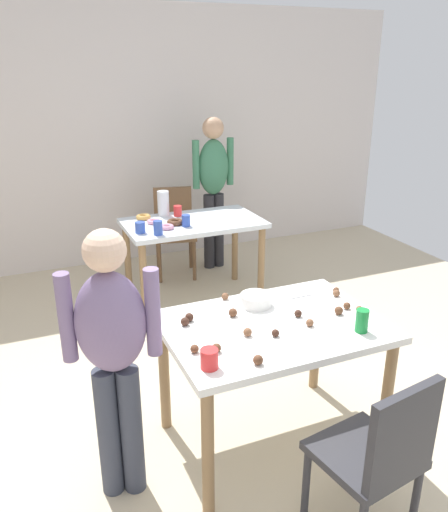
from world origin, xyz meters
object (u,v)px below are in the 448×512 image
dining_table_far (193,233)px  chair_near_table (379,453)px  person_girl_near (113,348)px  mixing_bowl (256,300)px  person_adult_far (213,180)px  soda_can (362,321)px  pitcher_far (163,203)px  chair_far_table (174,226)px  dining_table_near (273,340)px

dining_table_far → chair_near_table: chair_near_table is taller
person_girl_near → mixing_bowl: size_ratio=7.81×
person_adult_far → mixing_bowl: bearing=-106.6°
dining_table_far → mixing_bowl: mixing_bowl is taller
dining_table_far → soda_can: bearing=-86.7°
mixing_bowl → pitcher_far: bearing=88.4°
person_girl_near → pitcher_far: bearing=67.6°
person_girl_near → pitcher_far: (0.92, 2.24, 0.04)m
chair_near_table → chair_far_table: 3.42m
chair_far_table → soda_can: size_ratio=7.13×
chair_near_table → person_adult_far: person_adult_far is taller
chair_near_table → mixing_bowl: bearing=94.8°
person_adult_far → dining_table_near: bearing=-105.4°
dining_table_near → pitcher_far: pitcher_far is taller
person_girl_near → soda_can: size_ratio=11.40×
dining_table_far → soda_can: (0.12, -2.18, 0.17)m
person_adult_far → soda_can: size_ratio=12.69×
person_girl_near → soda_can: 1.24m
dining_table_near → soda_can: 0.48m
dining_table_far → pitcher_far: (-0.18, 0.27, 0.22)m
chair_far_table → person_adult_far: bearing=-0.9°
dining_table_near → dining_table_far: same height
chair_near_table → person_girl_near: 1.25m
person_girl_near → mixing_bowl: 0.90m
dining_table_far → person_girl_near: person_girl_near is taller
chair_near_table → pitcher_far: bearing=90.5°
soda_can → chair_near_table: bearing=-117.6°
dining_table_far → soda_can: 2.19m
dining_table_far → mixing_bowl: size_ratio=6.65×
person_girl_near → dining_table_far: bearing=60.8°
mixing_bowl → pitcher_far: 1.97m
dining_table_near → soda_can: (0.37, -0.25, 0.16)m
pitcher_far → person_adult_far: bearing=32.8°
chair_far_table → mixing_bowl: (-0.28, -2.40, 0.29)m
dining_table_near → mixing_bowl: bearing=87.6°
person_adult_far → mixing_bowl: person_adult_far is taller
dining_table_far → chair_far_table: (0.05, 0.70, -0.14)m
chair_far_table → pitcher_far: bearing=-118.0°
chair_far_table → pitcher_far: pitcher_far is taller
soda_can → pitcher_far: (-0.30, 2.45, 0.05)m
chair_near_table → pitcher_far: 3.00m
chair_far_table → mixing_bowl: size_ratio=4.89×
chair_near_table → dining_table_near: bearing=96.9°
dining_table_far → chair_near_table: (-0.15, -2.71, -0.14)m
chair_near_table → person_girl_near: size_ratio=0.63×
chair_far_table → person_girl_near: size_ratio=0.63×
dining_table_far → pitcher_far: size_ratio=5.37×
dining_table_near → mixing_bowl: size_ratio=6.45×
person_adult_far → pitcher_far: bearing=-147.2°
chair_far_table → chair_near_table: bearing=-93.3°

